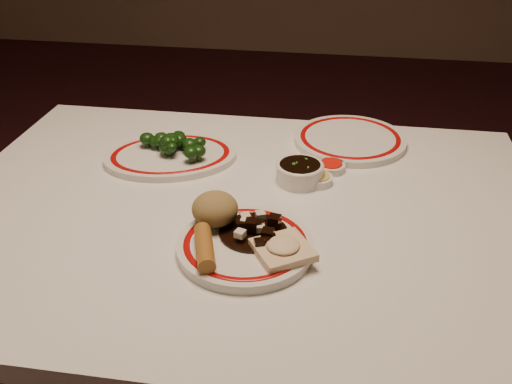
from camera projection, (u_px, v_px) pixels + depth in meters
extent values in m
cube|color=white|center=(240.00, 216.00, 1.14)|extent=(1.20, 0.90, 0.04)
cylinder|color=black|center=(91.00, 235.00, 1.74)|extent=(0.06, 0.06, 0.71)
cylinder|color=black|center=(457.00, 269.00, 1.59)|extent=(0.06, 0.06, 0.71)
cylinder|color=silver|center=(245.00, 246.00, 1.00)|extent=(0.28, 0.28, 0.02)
torus|color=#990907|center=(245.00, 242.00, 1.00)|extent=(0.24, 0.24, 0.00)
ellipsoid|color=olive|center=(215.00, 209.00, 1.03)|extent=(0.09, 0.09, 0.06)
cylinder|color=#A36A28|center=(205.00, 247.00, 0.96)|extent=(0.06, 0.11, 0.03)
cube|color=beige|center=(283.00, 250.00, 0.97)|extent=(0.13, 0.13, 0.01)
ellipsoid|color=beige|center=(283.00, 245.00, 0.96)|extent=(0.06, 0.06, 0.02)
cylinder|color=black|center=(253.00, 232.00, 1.02)|extent=(0.12, 0.12, 0.00)
cube|color=black|center=(270.00, 242.00, 0.98)|extent=(0.03, 0.03, 0.02)
cube|color=black|center=(257.00, 226.00, 1.02)|extent=(0.02, 0.02, 0.01)
cube|color=black|center=(227.00, 223.00, 1.03)|extent=(0.02, 0.02, 0.02)
cube|color=black|center=(251.00, 225.00, 1.01)|extent=(0.02, 0.02, 0.02)
cube|color=black|center=(268.00, 235.00, 0.99)|extent=(0.02, 0.02, 0.02)
cube|color=black|center=(259.00, 225.00, 1.03)|extent=(0.02, 0.02, 0.02)
cube|color=black|center=(241.00, 225.00, 1.01)|extent=(0.02, 0.02, 0.02)
cube|color=black|center=(274.00, 221.00, 1.02)|extent=(0.02, 0.02, 0.02)
cube|color=black|center=(245.00, 225.00, 1.02)|extent=(0.03, 0.03, 0.02)
cube|color=black|center=(259.00, 244.00, 0.97)|extent=(0.02, 0.02, 0.02)
cube|color=beige|center=(260.00, 228.00, 1.01)|extent=(0.02, 0.02, 0.01)
cube|color=beige|center=(240.00, 234.00, 0.99)|extent=(0.02, 0.02, 0.01)
cube|color=beige|center=(246.00, 221.00, 1.01)|extent=(0.02, 0.02, 0.01)
cube|color=beige|center=(260.00, 215.00, 1.05)|extent=(0.02, 0.02, 0.01)
cube|color=beige|center=(245.00, 217.00, 1.04)|extent=(0.02, 0.02, 0.01)
torus|color=#990907|center=(171.00, 154.00, 1.30)|extent=(0.33, 0.33, 0.00)
cylinder|color=#23471C|center=(199.00, 158.00, 1.27)|extent=(0.01, 0.01, 0.01)
ellipsoid|color=#12350D|center=(198.00, 151.00, 1.26)|extent=(0.03, 0.03, 0.03)
cylinder|color=#23471C|center=(172.00, 147.00, 1.31)|extent=(0.01, 0.01, 0.02)
ellipsoid|color=#12350D|center=(171.00, 140.00, 1.30)|extent=(0.04, 0.04, 0.03)
cylinder|color=#23471C|center=(191.00, 159.00, 1.26)|extent=(0.01, 0.01, 0.02)
ellipsoid|color=#12350D|center=(191.00, 152.00, 1.25)|extent=(0.03, 0.03, 0.03)
cylinder|color=#23471C|center=(161.00, 147.00, 1.31)|extent=(0.01, 0.01, 0.01)
ellipsoid|color=#12350D|center=(160.00, 141.00, 1.31)|extent=(0.03, 0.03, 0.02)
cylinder|color=#23471C|center=(171.00, 150.00, 1.30)|extent=(0.01, 0.01, 0.01)
ellipsoid|color=#12350D|center=(170.00, 144.00, 1.29)|extent=(0.04, 0.04, 0.03)
cylinder|color=#23471C|center=(156.00, 147.00, 1.32)|extent=(0.01, 0.01, 0.01)
ellipsoid|color=#12350D|center=(156.00, 142.00, 1.31)|extent=(0.03, 0.03, 0.02)
cylinder|color=#23471C|center=(168.00, 154.00, 1.29)|extent=(0.01, 0.01, 0.01)
ellipsoid|color=#12350D|center=(168.00, 148.00, 1.28)|extent=(0.04, 0.04, 0.03)
cylinder|color=#23471C|center=(166.00, 152.00, 1.29)|extent=(0.01, 0.01, 0.01)
ellipsoid|color=#12350D|center=(166.00, 145.00, 1.28)|extent=(0.03, 0.03, 0.02)
cylinder|color=#23471C|center=(162.00, 145.00, 1.32)|extent=(0.01, 0.01, 0.01)
ellipsoid|color=#12350D|center=(161.00, 139.00, 1.31)|extent=(0.04, 0.04, 0.03)
cylinder|color=#23471C|center=(179.00, 142.00, 1.34)|extent=(0.01, 0.01, 0.01)
ellipsoid|color=#12350D|center=(179.00, 136.00, 1.33)|extent=(0.03, 0.03, 0.02)
cylinder|color=#23471C|center=(148.00, 145.00, 1.33)|extent=(0.01, 0.01, 0.01)
ellipsoid|color=#12350D|center=(147.00, 139.00, 1.32)|extent=(0.03, 0.03, 0.03)
cylinder|color=#23471C|center=(190.00, 151.00, 1.30)|extent=(0.01, 0.01, 0.01)
ellipsoid|color=#12350D|center=(190.00, 145.00, 1.29)|extent=(0.04, 0.04, 0.03)
cylinder|color=#23471C|center=(179.00, 146.00, 1.32)|extent=(0.01, 0.01, 0.01)
ellipsoid|color=#12350D|center=(179.00, 140.00, 1.31)|extent=(0.04, 0.04, 0.03)
cylinder|color=#23471C|center=(200.00, 148.00, 1.31)|extent=(0.01, 0.01, 0.01)
ellipsoid|color=#12350D|center=(200.00, 142.00, 1.31)|extent=(0.03, 0.03, 0.02)
ellipsoid|color=#12350D|center=(172.00, 147.00, 1.27)|extent=(0.02, 0.02, 0.02)
ellipsoid|color=#12350D|center=(172.00, 141.00, 1.28)|extent=(0.03, 0.03, 0.02)
ellipsoid|color=#12350D|center=(165.00, 140.00, 1.28)|extent=(0.03, 0.03, 0.02)
ellipsoid|color=#12350D|center=(168.00, 141.00, 1.27)|extent=(0.03, 0.03, 0.03)
cylinder|color=silver|center=(300.00, 174.00, 1.21)|extent=(0.10, 0.10, 0.04)
cylinder|color=black|center=(300.00, 165.00, 1.20)|extent=(0.09, 0.09, 0.00)
cylinder|color=silver|center=(331.00, 167.00, 1.26)|extent=(0.06, 0.06, 0.02)
cylinder|color=red|center=(331.00, 163.00, 1.25)|extent=(0.05, 0.05, 0.00)
cylinder|color=silver|center=(318.00, 180.00, 1.21)|extent=(0.06, 0.06, 0.02)
cylinder|color=#D0B755|center=(318.00, 176.00, 1.20)|extent=(0.05, 0.05, 0.00)
cylinder|color=silver|center=(350.00, 140.00, 1.38)|extent=(0.29, 0.29, 0.02)
torus|color=#990907|center=(350.00, 137.00, 1.37)|extent=(0.25, 0.25, 0.00)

